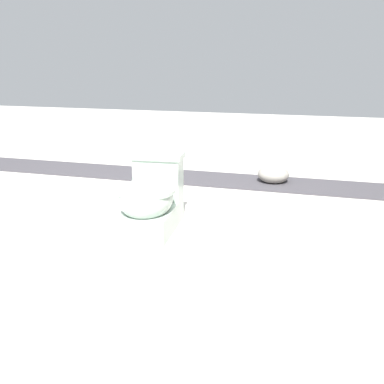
# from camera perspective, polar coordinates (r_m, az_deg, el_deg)

# --- Properties ---
(ground_plane) EXTENTS (14.00, 14.00, 0.00)m
(ground_plane) POSITION_cam_1_polar(r_m,az_deg,el_deg) (3.41, -7.40, -3.50)
(ground_plane) COLOR beige
(gravel_strip) EXTENTS (0.56, 8.00, 0.01)m
(gravel_strip) POSITION_cam_1_polar(r_m,az_deg,el_deg) (4.45, 5.11, 1.45)
(gravel_strip) COLOR #423F44
(gravel_strip) RESTS_ON ground
(toilet) EXTENTS (0.66, 0.42, 0.52)m
(toilet) POSITION_cam_1_polar(r_m,az_deg,el_deg) (3.13, -5.30, -0.98)
(toilet) COLOR #B2C6B7
(toilet) RESTS_ON ground
(boulder_near) EXTENTS (0.34, 0.35, 0.17)m
(boulder_near) POSITION_cam_1_polar(r_m,az_deg,el_deg) (4.43, 10.28, 2.21)
(boulder_near) COLOR gray
(boulder_near) RESTS_ON ground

